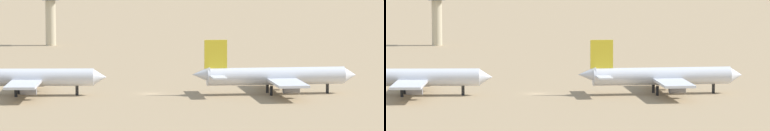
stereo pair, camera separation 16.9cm
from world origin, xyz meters
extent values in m
plane|color=#9E8460|center=(0.00, 0.00, 0.00)|extent=(4000.00, 4000.00, 0.00)
cylinder|color=silver|center=(-26.60, 0.97, 3.87)|extent=(29.71, 7.44, 3.68)
cone|color=silver|center=(-10.70, -1.08, 3.87)|extent=(3.19, 3.83, 3.50)
cube|color=silver|center=(-25.68, 0.85, 3.32)|extent=(9.99, 30.04, 0.52)
cylinder|color=slate|center=(-23.89, 7.59, 2.03)|extent=(3.55, 2.44, 2.03)
cylinder|color=slate|center=(-25.66, -6.12, 2.03)|extent=(3.55, 2.44, 2.03)
cylinder|color=black|center=(-15.49, -0.46, 1.01)|extent=(0.64, 0.64, 2.03)
cylinder|color=black|center=(-27.69, 3.34, 1.01)|extent=(0.64, 0.64, 2.03)
cylinder|color=black|center=(-28.25, -1.04, 1.01)|extent=(0.64, 0.64, 2.03)
cylinder|color=silver|center=(26.43, -4.72, 3.88)|extent=(29.64, 4.40, 3.70)
cone|color=silver|center=(42.50, -5.11, 3.88)|extent=(2.86, 3.58, 3.51)
cone|color=silver|center=(10.36, -4.33, 4.43)|extent=(3.77, 3.23, 3.14)
cube|color=yellow|center=(13.50, -4.41, 8.73)|extent=(4.81, 0.58, 6.01)
cube|color=silver|center=(13.59, -0.71, 4.25)|extent=(3.11, 6.35, 0.33)
cube|color=silver|center=(13.41, -8.10, 4.25)|extent=(3.11, 6.35, 0.33)
cube|color=silver|center=(27.35, -4.74, 3.33)|extent=(6.99, 29.71, 0.52)
cylinder|color=slate|center=(28.44, 2.16, 2.03)|extent=(3.37, 2.11, 2.03)
cylinder|color=slate|center=(28.11, -11.69, 2.03)|extent=(3.37, 2.11, 2.03)
cylinder|color=black|center=(37.66, -4.99, 1.02)|extent=(0.65, 0.65, 2.03)
cylinder|color=black|center=(25.10, -2.47, 1.02)|extent=(0.65, 0.65, 2.03)
cylinder|color=black|center=(24.99, -6.90, 1.02)|extent=(0.65, 0.65, 2.03)
cylinder|color=#C6B793|center=(-17.92, 119.96, 7.16)|extent=(3.20, 3.20, 14.33)
camera|label=1|loc=(-26.61, -239.20, 31.80)|focal=106.47mm
camera|label=2|loc=(-26.45, -239.23, 31.80)|focal=106.47mm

